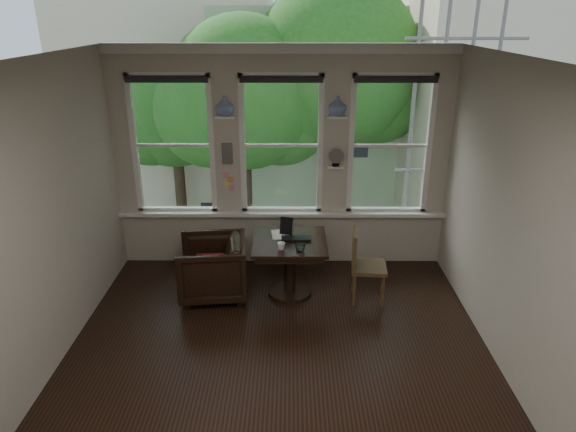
{
  "coord_description": "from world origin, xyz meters",
  "views": [
    {
      "loc": [
        0.13,
        -4.48,
        3.37
      ],
      "look_at": [
        0.1,
        0.9,
        1.22
      ],
      "focal_mm": 32.0,
      "sensor_mm": 36.0,
      "label": 1
    }
  ],
  "objects_px": {
    "table": "(290,267)",
    "laptop": "(296,240)",
    "side_chair_right": "(369,266)",
    "mug": "(281,246)",
    "armchair_left": "(212,268)"
  },
  "relations": [
    {
      "from": "table",
      "to": "laptop",
      "type": "height_order",
      "value": "laptop"
    },
    {
      "from": "side_chair_right",
      "to": "mug",
      "type": "height_order",
      "value": "side_chair_right"
    },
    {
      "from": "side_chair_right",
      "to": "laptop",
      "type": "height_order",
      "value": "side_chair_right"
    },
    {
      "from": "laptop",
      "to": "side_chair_right",
      "type": "bearing_deg",
      "value": -8.16
    },
    {
      "from": "table",
      "to": "laptop",
      "type": "distance_m",
      "value": 0.4
    },
    {
      "from": "armchair_left",
      "to": "mug",
      "type": "relative_size",
      "value": 9.07
    },
    {
      "from": "side_chair_right",
      "to": "table",
      "type": "bearing_deg",
      "value": 87.56
    },
    {
      "from": "armchair_left",
      "to": "laptop",
      "type": "xyz_separation_m",
      "value": [
        1.05,
        -0.0,
        0.38
      ]
    },
    {
      "from": "mug",
      "to": "laptop",
      "type": "bearing_deg",
      "value": 51.05
    },
    {
      "from": "armchair_left",
      "to": "side_chair_right",
      "type": "xyz_separation_m",
      "value": [
        1.94,
        -0.1,
        0.08
      ]
    },
    {
      "from": "table",
      "to": "armchair_left",
      "type": "distance_m",
      "value": 0.97
    },
    {
      "from": "table",
      "to": "mug",
      "type": "bearing_deg",
      "value": -111.58
    },
    {
      "from": "table",
      "to": "mug",
      "type": "height_order",
      "value": "mug"
    },
    {
      "from": "table",
      "to": "mug",
      "type": "relative_size",
      "value": 9.72
    },
    {
      "from": "side_chair_right",
      "to": "mug",
      "type": "distance_m",
      "value": 1.13
    }
  ]
}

